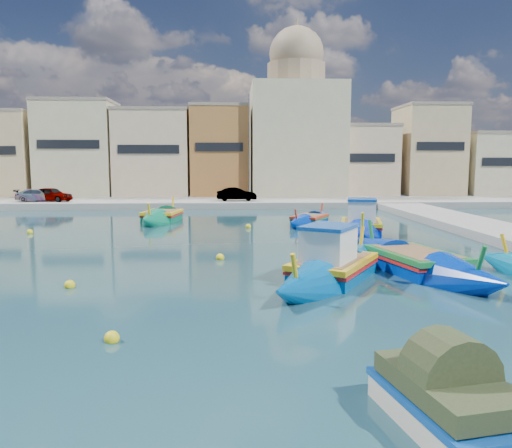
# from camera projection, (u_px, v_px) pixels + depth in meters

# --- Properties ---
(ground) EXTENTS (160.00, 160.00, 0.00)m
(ground) POSITION_uv_depth(u_px,v_px,m) (144.00, 288.00, 16.61)
(ground) COLOR #163643
(ground) RESTS_ON ground
(north_quay) EXTENTS (80.00, 8.00, 0.60)m
(north_quay) POSITION_uv_depth(u_px,v_px,m) (203.00, 203.00, 48.30)
(north_quay) COLOR gray
(north_quay) RESTS_ON ground
(north_townhouses) EXTENTS (83.20, 7.87, 10.19)m
(north_townhouses) POSITION_uv_depth(u_px,v_px,m) (266.00, 155.00, 55.33)
(north_townhouses) COLOR #CBB08D
(north_townhouses) RESTS_ON ground
(church_block) EXTENTS (10.00, 10.00, 19.10)m
(church_block) POSITION_uv_depth(u_px,v_px,m) (296.00, 125.00, 55.69)
(church_block) COLOR #C0B790
(church_block) RESTS_ON ground
(parked_cars) EXTENTS (22.34, 2.76, 1.32)m
(parked_cars) POSITION_uv_depth(u_px,v_px,m) (101.00, 195.00, 46.28)
(parked_cars) COLOR #4C1919
(parked_cars) RESTS_ON north_quay
(luzzu_turquoise_cabin) EXTENTS (6.77, 9.39, 3.11)m
(luzzu_turquoise_cabin) POSITION_uv_depth(u_px,v_px,m) (333.00, 269.00, 17.85)
(luzzu_turquoise_cabin) COLOR #005198
(luzzu_turquoise_cabin) RESTS_ON ground
(luzzu_blue_cabin) EXTENTS (4.23, 9.32, 3.21)m
(luzzu_blue_cabin) POSITION_uv_depth(u_px,v_px,m) (361.00, 227.00, 29.41)
(luzzu_blue_cabin) COLOR #0023A7
(luzzu_blue_cabin) RESTS_ON ground
(luzzu_cyan_mid) EXTENTS (5.01, 7.38, 2.19)m
(luzzu_cyan_mid) POSITION_uv_depth(u_px,v_px,m) (310.00, 221.00, 33.95)
(luzzu_cyan_mid) COLOR #002B9E
(luzzu_cyan_mid) RESTS_ON ground
(luzzu_green) EXTENTS (3.32, 8.69, 2.67)m
(luzzu_green) POSITION_uv_depth(u_px,v_px,m) (162.00, 217.00, 35.59)
(luzzu_green) COLOR #0B7852
(luzzu_green) RESTS_ON ground
(luzzu_blue_south) EXTENTS (4.43, 10.01, 2.82)m
(luzzu_blue_south) POSITION_uv_depth(u_px,v_px,m) (416.00, 264.00, 19.10)
(luzzu_blue_south) COLOR #0029A4
(luzzu_blue_south) RESTS_ON ground
(tender_near) EXTENTS (1.96, 2.95, 1.34)m
(tender_near) POSITION_uv_depth(u_px,v_px,m) (448.00, 402.00, 7.82)
(tender_near) COLOR beige
(tender_near) RESTS_ON ground
(mooring_buoys) EXTENTS (23.77, 20.76, 0.36)m
(mooring_buoys) POSITION_uv_depth(u_px,v_px,m) (200.00, 259.00, 21.29)
(mooring_buoys) COLOR yellow
(mooring_buoys) RESTS_ON ground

